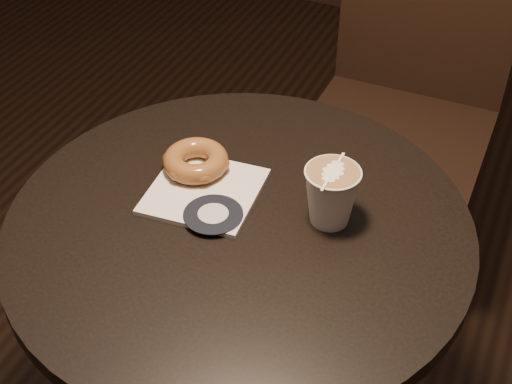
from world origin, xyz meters
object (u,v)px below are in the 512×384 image
chair (412,73)px  pastry_bag (204,191)px  doughnut (196,161)px  cafe_table (240,307)px  latte_cup (331,196)px

chair → pastry_bag: 0.78m
chair → doughnut: 0.76m
pastry_bag → doughnut: (-0.03, 0.04, 0.02)m
cafe_table → chair: bearing=84.2°
chair → latte_cup: (0.04, -0.73, 0.20)m
pastry_bag → doughnut: size_ratio=1.56×
pastry_bag → latte_cup: bearing=1.5°
chair → latte_cup: bearing=-86.6°
chair → pastry_bag: chair is taller
cafe_table → doughnut: bearing=146.5°
latte_cup → pastry_bag: bearing=-173.5°
latte_cup → chair: bearing=93.4°
doughnut → chair: bearing=75.1°
pastry_bag → latte_cup: size_ratio=1.78×
chair → latte_cup: size_ratio=11.62×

